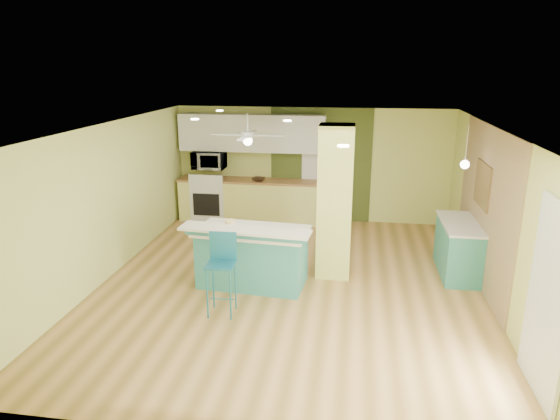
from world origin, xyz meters
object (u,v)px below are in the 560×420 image
Objects in this scene: peninsula at (252,256)px; bar_stool at (222,260)px; fruit_bowl at (259,179)px; side_counter at (458,248)px; canister at (230,226)px.

bar_stool is (-0.22, -0.95, 0.29)m from peninsula.
peninsula is 3.30m from fruit_bowl.
bar_stool is 0.83× the size of side_counter.
fruit_bowl is at bearing 92.74° from bar_stool.
bar_stool is at bearing -151.78° from side_counter.
peninsula is at bearing 18.79° from canister.
canister reaches higher than side_counter.
bar_stool reaches higher than canister.
bar_stool is 4.18m from fruit_bowl.
bar_stool is at bearing -98.55° from peninsula.
fruit_bowl is (-3.82, 2.28, 0.52)m from side_counter.
side_counter is at bearing -30.82° from fruit_bowl.
peninsula is 1.72× the size of bar_stool.
side_counter is 4.86× the size of fruit_bowl.
peninsula is 6.96× the size of fruit_bowl.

